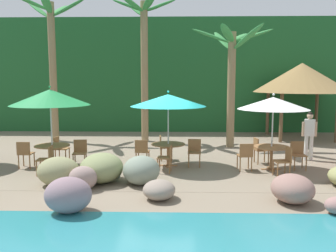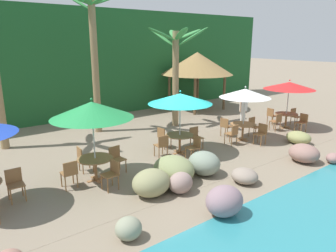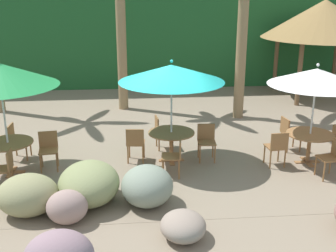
{
  "view_description": "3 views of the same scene",
  "coord_description": "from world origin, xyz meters",
  "px_view_note": "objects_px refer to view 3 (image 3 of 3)",
  "views": [
    {
      "loc": [
        0.72,
        -11.47,
        2.84
      ],
      "look_at": [
        0.38,
        0.57,
        1.27
      ],
      "focal_mm": 38.95,
      "sensor_mm": 36.0,
      "label": 1
    },
    {
      "loc": [
        -7.05,
        -8.88,
        4.23
      ],
      "look_at": [
        -0.31,
        -0.02,
        1.24
      ],
      "focal_mm": 33.93,
      "sensor_mm": 36.0,
      "label": 2
    },
    {
      "loc": [
        -0.54,
        -9.29,
        4.05
      ],
      "look_at": [
        0.3,
        -0.06,
        0.97
      ],
      "focal_mm": 45.46,
      "sensor_mm": 36.0,
      "label": 3
    }
  ],
  "objects_px": {
    "dining_table_green": "(8,148)",
    "chair_green_seaward": "(48,147)",
    "chair_teal_right": "(175,154)",
    "dining_table_white": "(310,139)",
    "palm_tree_third": "(244,9)",
    "palapa_hut": "(324,19)",
    "chair_teal_left": "(135,142)",
    "chair_white_left": "(277,146)",
    "chair_green_inland": "(16,139)",
    "umbrella_teal": "(172,73)",
    "dining_table_teal": "(171,137)",
    "umbrella_white": "(317,77)",
    "chair_teal_seaward": "(206,139)",
    "chair_white_right": "(333,156)",
    "chair_white_inland": "(288,131)",
    "chair_green_right": "(5,167)",
    "chair_teal_inland": "(161,130)"
  },
  "relations": [
    {
      "from": "chair_teal_right",
      "to": "chair_green_seaward",
      "type": "bearing_deg",
      "value": 166.52
    },
    {
      "from": "chair_green_inland",
      "to": "chair_teal_right",
      "type": "distance_m",
      "value": 3.96
    },
    {
      "from": "dining_table_white",
      "to": "dining_table_green",
      "type": "bearing_deg",
      "value": 179.68
    },
    {
      "from": "umbrella_teal",
      "to": "chair_teal_seaward",
      "type": "distance_m",
      "value": 1.84
    },
    {
      "from": "chair_white_right",
      "to": "umbrella_white",
      "type": "bearing_deg",
      "value": 101.69
    },
    {
      "from": "dining_table_white",
      "to": "palm_tree_third",
      "type": "height_order",
      "value": "palm_tree_third"
    },
    {
      "from": "chair_green_right",
      "to": "dining_table_white",
      "type": "distance_m",
      "value": 6.82
    },
    {
      "from": "chair_green_seaward",
      "to": "dining_table_teal",
      "type": "relative_size",
      "value": 0.79
    },
    {
      "from": "chair_teal_left",
      "to": "dining_table_white",
      "type": "distance_m",
      "value": 4.11
    },
    {
      "from": "dining_table_green",
      "to": "palm_tree_third",
      "type": "xyz_separation_m",
      "value": [
        6.19,
        3.77,
        2.76
      ]
    },
    {
      "from": "chair_white_right",
      "to": "palapa_hut",
      "type": "xyz_separation_m",
      "value": [
        2.74,
        7.08,
        2.35
      ]
    },
    {
      "from": "dining_table_teal",
      "to": "chair_teal_inland",
      "type": "height_order",
      "value": "chair_teal_inland"
    },
    {
      "from": "umbrella_teal",
      "to": "chair_teal_left",
      "type": "bearing_deg",
      "value": -179.87
    },
    {
      "from": "dining_table_green",
      "to": "chair_green_seaward",
      "type": "xyz_separation_m",
      "value": [
        0.83,
        0.19,
        -0.1
      ]
    },
    {
      "from": "dining_table_green",
      "to": "chair_white_right",
      "type": "relative_size",
      "value": 1.26
    },
    {
      "from": "dining_table_green",
      "to": "chair_teal_inland",
      "type": "xyz_separation_m",
      "value": [
        3.5,
        1.2,
        -0.1
      ]
    },
    {
      "from": "umbrella_white",
      "to": "chair_teal_left",
      "type": "bearing_deg",
      "value": 174.43
    },
    {
      "from": "palm_tree_third",
      "to": "palapa_hut",
      "type": "height_order",
      "value": "palm_tree_third"
    },
    {
      "from": "dining_table_teal",
      "to": "chair_teal_inland",
      "type": "bearing_deg",
      "value": 102.41
    },
    {
      "from": "chair_white_left",
      "to": "palapa_hut",
      "type": "bearing_deg",
      "value": 59.66
    },
    {
      "from": "dining_table_green",
      "to": "umbrella_white",
      "type": "bearing_deg",
      "value": -0.32
    },
    {
      "from": "dining_table_green",
      "to": "chair_green_inland",
      "type": "height_order",
      "value": "chair_green_inland"
    },
    {
      "from": "chair_green_inland",
      "to": "chair_teal_left",
      "type": "relative_size",
      "value": 1.0
    },
    {
      "from": "chair_white_inland",
      "to": "chair_green_inland",
      "type": "bearing_deg",
      "value": 179.47
    },
    {
      "from": "dining_table_teal",
      "to": "chair_teal_right",
      "type": "xyz_separation_m",
      "value": [
        0.0,
        -0.85,
        -0.1
      ]
    },
    {
      "from": "umbrella_teal",
      "to": "dining_table_white",
      "type": "relative_size",
      "value": 2.24
    },
    {
      "from": "chair_teal_left",
      "to": "palapa_hut",
      "type": "bearing_deg",
      "value": 39.84
    },
    {
      "from": "chair_white_right",
      "to": "chair_white_inland",
      "type": "bearing_deg",
      "value": 102.75
    },
    {
      "from": "chair_green_seaward",
      "to": "palapa_hut",
      "type": "xyz_separation_m",
      "value": [
        8.99,
        6.01,
        2.35
      ]
    },
    {
      "from": "umbrella_white",
      "to": "chair_teal_inland",
      "type": "bearing_deg",
      "value": 160.13
    },
    {
      "from": "chair_teal_seaward",
      "to": "chair_white_inland",
      "type": "height_order",
      "value": "same"
    },
    {
      "from": "chair_green_seaward",
      "to": "palapa_hut",
      "type": "height_order",
      "value": "palapa_hut"
    },
    {
      "from": "chair_green_inland",
      "to": "umbrella_teal",
      "type": "distance_m",
      "value": 4.1
    },
    {
      "from": "chair_green_inland",
      "to": "chair_teal_right",
      "type": "xyz_separation_m",
      "value": [
        3.73,
        -1.35,
        0.0
      ]
    },
    {
      "from": "umbrella_teal",
      "to": "chair_white_left",
      "type": "xyz_separation_m",
      "value": [
        2.4,
        -0.57,
        -1.63
      ]
    },
    {
      "from": "chair_teal_seaward",
      "to": "chair_teal_inland",
      "type": "distance_m",
      "value": 1.3
    },
    {
      "from": "chair_green_right",
      "to": "chair_teal_inland",
      "type": "xyz_separation_m",
      "value": [
        3.36,
        2.04,
        0.0
      ]
    },
    {
      "from": "dining_table_teal",
      "to": "chair_teal_left",
      "type": "bearing_deg",
      "value": -179.87
    },
    {
      "from": "dining_table_green",
      "to": "chair_teal_right",
      "type": "distance_m",
      "value": 3.71
    },
    {
      "from": "chair_white_right",
      "to": "chair_green_right",
      "type": "bearing_deg",
      "value": 179.73
    },
    {
      "from": "chair_green_inland",
      "to": "chair_teal_seaward",
      "type": "height_order",
      "value": "same"
    },
    {
      "from": "palm_tree_third",
      "to": "chair_green_right",
      "type": "bearing_deg",
      "value": -142.7
    },
    {
      "from": "chair_green_inland",
      "to": "chair_white_left",
      "type": "relative_size",
      "value": 1.0
    },
    {
      "from": "chair_green_inland",
      "to": "chair_white_right",
      "type": "xyz_separation_m",
      "value": [
        7.14,
        -1.73,
        0.0
      ]
    },
    {
      "from": "chair_teal_right",
      "to": "chair_white_inland",
      "type": "xyz_separation_m",
      "value": [
        3.03,
        1.28,
        0.0
      ]
    },
    {
      "from": "chair_white_inland",
      "to": "chair_white_right",
      "type": "distance_m",
      "value": 1.71
    },
    {
      "from": "chair_green_seaward",
      "to": "chair_green_inland",
      "type": "height_order",
      "value": "same"
    },
    {
      "from": "chair_green_seaward",
      "to": "chair_teal_right",
      "type": "height_order",
      "value": "same"
    },
    {
      "from": "chair_green_right",
      "to": "umbrella_teal",
      "type": "relative_size",
      "value": 0.35
    },
    {
      "from": "chair_teal_left",
      "to": "palm_tree_third",
      "type": "xyz_separation_m",
      "value": [
        3.37,
        3.41,
        2.86
      ]
    }
  ]
}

